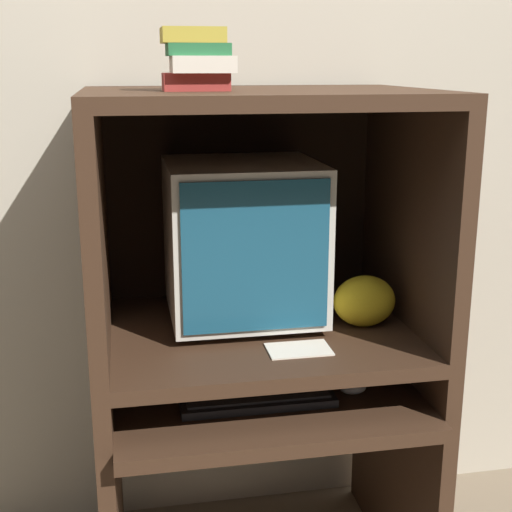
# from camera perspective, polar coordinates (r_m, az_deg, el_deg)

# --- Properties ---
(wall_back) EXTENTS (6.00, 0.06, 2.60)m
(wall_back) POSITION_cam_1_polar(r_m,az_deg,el_deg) (2.16, -1.69, 11.70)
(wall_back) COLOR #B2A893
(wall_back) RESTS_ON ground_plane
(desk_base) EXTENTS (0.85, 0.69, 0.61)m
(desk_base) POSITION_cam_1_polar(r_m,az_deg,el_deg) (2.02, 0.47, -15.75)
(desk_base) COLOR #382316
(desk_base) RESTS_ON ground_plane
(desk_monitor_shelf) EXTENTS (0.85, 0.65, 0.14)m
(desk_monitor_shelf) POSITION_cam_1_polar(r_m,az_deg,el_deg) (1.91, 0.28, -6.65)
(desk_monitor_shelf) COLOR #382316
(desk_monitor_shelf) RESTS_ON desk_base
(hutch_upper) EXTENTS (0.85, 0.65, 0.61)m
(hutch_upper) POSITION_cam_1_polar(r_m,az_deg,el_deg) (1.82, 0.10, 6.51)
(hutch_upper) COLOR #382316
(hutch_upper) RESTS_ON desk_monitor_shelf
(crt_monitor) EXTENTS (0.40, 0.39, 0.43)m
(crt_monitor) POSITION_cam_1_polar(r_m,az_deg,el_deg) (1.89, -1.05, 1.28)
(crt_monitor) COLOR beige
(crt_monitor) RESTS_ON desk_monitor_shelf
(keyboard) EXTENTS (0.39, 0.15, 0.03)m
(keyboard) POSITION_cam_1_polar(r_m,az_deg,el_deg) (1.82, 0.01, -11.14)
(keyboard) COLOR black
(keyboard) RESTS_ON desk_base
(mouse) EXTENTS (0.07, 0.05, 0.03)m
(mouse) POSITION_cam_1_polar(r_m,az_deg,el_deg) (1.87, 7.77, -10.40)
(mouse) COLOR #B7B7B7
(mouse) RESTS_ON desk_base
(snack_bag) EXTENTS (0.17, 0.12, 0.14)m
(snack_bag) POSITION_cam_1_polar(r_m,az_deg,el_deg) (1.91, 8.66, -3.57)
(snack_bag) COLOR gold
(snack_bag) RESTS_ON desk_monitor_shelf
(book_stack) EXTENTS (0.16, 0.13, 0.14)m
(book_stack) POSITION_cam_1_polar(r_m,az_deg,el_deg) (1.68, -4.73, 15.47)
(book_stack) COLOR maroon
(book_stack) RESTS_ON hutch_upper
(paper_card) EXTENTS (0.15, 0.10, 0.00)m
(paper_card) POSITION_cam_1_polar(r_m,az_deg,el_deg) (1.75, 3.44, -7.46)
(paper_card) COLOR beige
(paper_card) RESTS_ON desk_monitor_shelf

